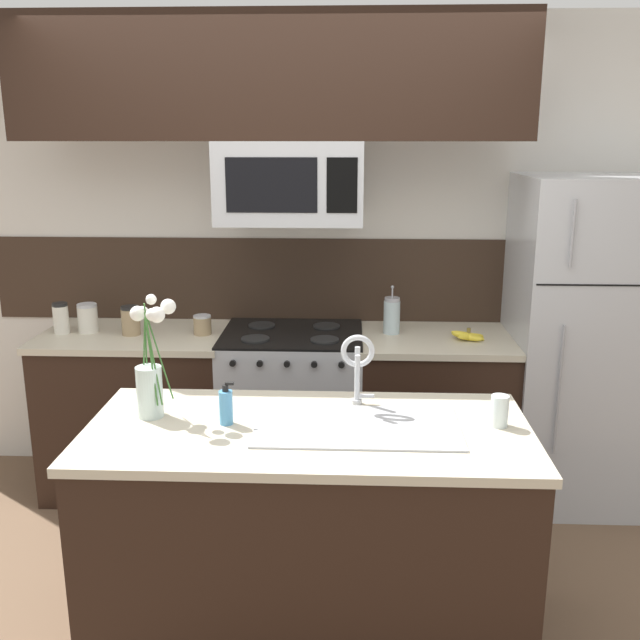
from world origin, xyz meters
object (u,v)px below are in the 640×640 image
Objects in this scene: storage_jar_tall at (61,318)px; storage_jar_medium at (88,318)px; refrigerator at (587,342)px; dish_soap_bottle at (226,407)px; flower_vase at (150,373)px; storage_jar_short at (131,321)px; stove_range at (293,412)px; french_press at (392,316)px; microwave at (290,183)px; drinking_glass at (499,411)px; banana_bunch at (468,336)px; sink_faucet at (358,360)px; storage_jar_squat at (202,325)px.

storage_jar_tall is 0.14m from storage_jar_medium.
refrigerator is 10.70× the size of dish_soap_bottle.
flower_vase reaches higher than storage_jar_tall.
flower_vase is at bearing -149.68° from refrigerator.
dish_soap_bottle is at bearing -58.85° from storage_jar_short.
stove_range is 1.37m from storage_jar_tall.
flower_vase reaches higher than french_press.
microwave is 1.35m from storage_jar_medium.
french_press reaches higher than drinking_glass.
storage_jar_short is (0.25, -0.04, -0.00)m from storage_jar_medium.
french_press is (-0.40, 0.12, 0.08)m from banana_bunch.
refrigerator is 2.85m from storage_jar_tall.
refrigerator is 2.46m from storage_jar_short.
storage_jar_short is 0.34× the size of flower_vase.
storage_jar_tall is 1.65m from dish_soap_bottle.
sink_faucet is (0.35, -1.03, -0.62)m from microwave.
french_press reaches higher than stove_range.
microwave reaches higher than sink_faucet.
french_press is (1.03, 0.07, 0.05)m from storage_jar_squat.
refrigerator reaches higher than storage_jar_tall.
stove_range is 1.40m from flower_vase.
drinking_glass is (-0.07, -1.15, 0.04)m from banana_bunch.
storage_jar_tall is 1.61× the size of storage_jar_squat.
sink_faucet is 0.65× the size of flower_vase.
storage_jar_tall is 1.42× the size of drinking_glass.
storage_jar_medium is at bearing -178.34° from french_press.
microwave reaches higher than storage_jar_medium.
banana_bunch is at bearing 47.18° from dish_soap_bottle.
french_press is at bearing 51.30° from flower_vase.
sink_faucet is 0.57m from drinking_glass.
storage_jar_medium reaches higher than storage_jar_squat.
dish_soap_bottle is (1.12, -1.21, -0.02)m from storage_jar_tall.
french_press is 1.31m from drinking_glass.
storage_jar_squat is at bearing -179.28° from refrigerator.
sink_faucet is at bearing -139.29° from refrigerator.
french_press is at bearing 177.81° from refrigerator.
flower_vase is (-1.32, 0.04, 0.11)m from drinking_glass.
banana_bunch is 1.15m from drinking_glass.
dish_soap_bottle is at bearing -12.33° from flower_vase.
french_press is (0.54, 0.06, 0.55)m from stove_range.
refrigerator is 9.31× the size of banana_bunch.
sink_faucet is (-1.24, -1.07, 0.23)m from refrigerator.
storage_jar_squat is at bearing -179.28° from stove_range.
drinking_glass is (0.53, -0.16, -0.14)m from sink_faucet.
dish_soap_bottle reaches higher than storage_jar_short.
sink_faucet is at bearing -99.97° from french_press.
banana_bunch is at bearing -1.07° from storage_jar_tall.
drinking_glass is at bearing -53.71° from microwave.
drinking_glass is at bearing -75.34° from french_press.
storage_jar_short is at bearing 179.05° from banana_bunch.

